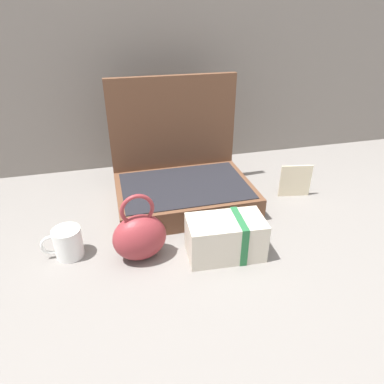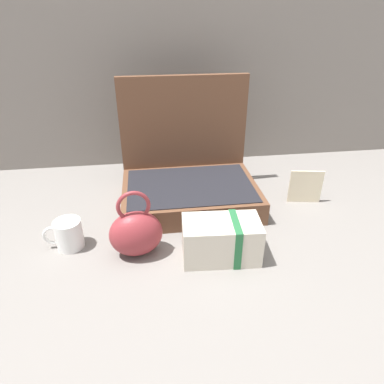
% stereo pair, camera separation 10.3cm
% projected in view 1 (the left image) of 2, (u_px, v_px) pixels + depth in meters
% --- Properties ---
extents(ground_plane, '(6.00, 6.00, 0.00)m').
position_uv_depth(ground_plane, '(186.00, 229.00, 1.12)').
color(ground_plane, slate).
extents(open_suitcase, '(0.47, 0.35, 0.42)m').
position_uv_depth(open_suitcase, '(182.00, 178.00, 1.25)').
color(open_suitcase, brown).
rests_on(open_suitcase, ground_plane).
extents(teal_pouch_handbag, '(0.16, 0.12, 0.21)m').
position_uv_depth(teal_pouch_handbag, '(140.00, 236.00, 0.96)').
color(teal_pouch_handbag, maroon).
rests_on(teal_pouch_handbag, ground_plane).
extents(cream_toiletry_bag, '(0.22, 0.13, 0.12)m').
position_uv_depth(cream_toiletry_bag, '(226.00, 237.00, 0.98)').
color(cream_toiletry_bag, beige).
rests_on(cream_toiletry_bag, ground_plane).
extents(coffee_mug, '(0.12, 0.08, 0.09)m').
position_uv_depth(coffee_mug, '(67.00, 243.00, 0.98)').
color(coffee_mug, white).
rests_on(coffee_mug, ground_plane).
extents(info_card_left, '(0.12, 0.03, 0.12)m').
position_uv_depth(info_card_left, '(295.00, 181.00, 1.28)').
color(info_card_left, beige).
rests_on(info_card_left, ground_plane).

